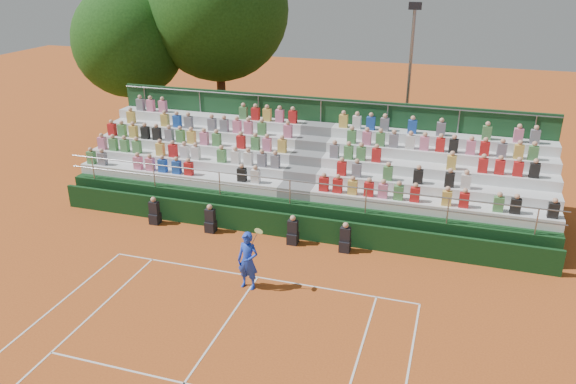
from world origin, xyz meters
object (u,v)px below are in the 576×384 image
(tree_west, at_px, (129,41))
(tree_east, at_px, (218,9))
(tennis_player, at_px, (248,261))
(floodlight_mast, at_px, (409,75))

(tree_west, relative_size, tree_east, 0.78)
(tennis_player, xyz_separation_m, tree_west, (-12.06, 13.07, 4.87))
(tennis_player, height_order, floodlight_mast, floodlight_mast)
(floodlight_mast, bearing_deg, tennis_player, -104.53)
(tennis_player, relative_size, tree_east, 0.19)
(tree_east, bearing_deg, tree_west, -156.33)
(tennis_player, xyz_separation_m, floodlight_mast, (3.48, 13.42, 3.80))
(tree_west, bearing_deg, floodlight_mast, 1.28)
(tree_east, xyz_separation_m, floodlight_mast, (10.94, -1.67, -2.73))
(tree_east, bearing_deg, tennis_player, -63.68)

